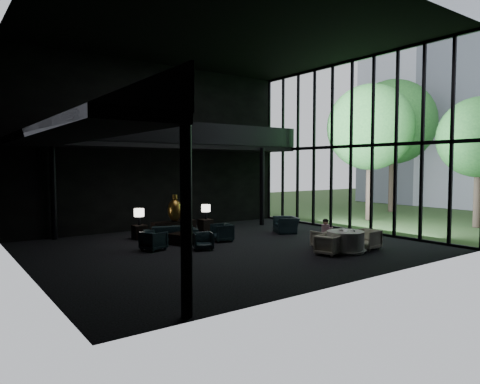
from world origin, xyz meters
TOP-DOWN VIEW (x-y plane):
  - floor at (0.00, 0.00)m, footprint 14.00×12.00m
  - ceiling at (0.00, 0.00)m, footprint 14.00×12.00m
  - wall_back at (0.00, 6.00)m, footprint 14.00×0.04m
  - wall_front at (0.00, -6.00)m, footprint 14.00×0.04m
  - wall_left at (-7.00, 0.00)m, footprint 0.04×12.00m
  - curtain_wall at (6.95, 0.00)m, footprint 0.20×12.00m
  - mezzanine_left at (-6.00, 0.00)m, footprint 2.00×12.00m
  - mezzanine_back at (1.00, 5.00)m, footprint 12.00×2.00m
  - railing_left at (-5.00, 0.00)m, footprint 0.06×12.00m
  - railing_back at (1.00, 4.00)m, footprint 12.00×0.06m
  - column_sw at (-5.00, -5.70)m, footprint 0.24×0.24m
  - column_nw at (-5.00, 5.70)m, footprint 0.24×0.24m
  - column_ne at (4.80, 4.00)m, footprint 0.24×0.24m
  - tree_near at (11.00, 2.00)m, footprint 4.80×4.80m
  - tree_mid at (13.00, -3.00)m, footprint 4.00×4.00m
  - tree_far at (16.00, 4.00)m, footprint 5.60×5.60m
  - console at (-0.49, 3.64)m, footprint 2.00×0.46m
  - bronze_urn at (-0.49, 3.53)m, footprint 0.63×0.63m
  - side_table_left at (-2.09, 3.66)m, footprint 0.53×0.53m
  - table_lamp_left at (-2.09, 3.69)m, footprint 0.42×0.42m
  - side_table_right at (1.11, 3.58)m, footprint 0.55×0.55m
  - table_lamp_right at (1.11, 3.55)m, footprint 0.41×0.41m
  - sofa at (-1.13, 2.66)m, footprint 2.36×1.23m
  - lounge_armchair_west at (-2.63, 1.07)m, footprint 0.92×0.95m
  - lounge_armchair_east at (0.41, 1.15)m, footprint 0.85×0.89m
  - lounge_armchair_south at (-1.12, 0.09)m, footprint 0.80×0.78m
  - window_armchair at (4.02, 1.25)m, footprint 1.21×1.40m
  - coffee_table at (-1.13, 1.53)m, footprint 1.26×1.26m
  - dining_table at (2.79, -3.24)m, footprint 1.49×1.49m
  - dining_chair_north at (2.68, -2.30)m, footprint 0.70×0.65m
  - dining_chair_east at (3.81, -3.38)m, footprint 0.80×0.85m
  - dining_chair_west at (1.91, -3.23)m, footprint 0.84×0.88m
  - child at (2.79, -2.29)m, footprint 0.30×0.30m
  - plate_a at (2.68, -3.32)m, footprint 0.26×0.26m
  - plate_b at (3.02, -2.98)m, footprint 0.23×0.23m
  - saucer at (3.01, -3.37)m, footprint 0.20×0.20m
  - coffee_cup at (3.03, -3.40)m, footprint 0.09×0.09m
  - cereal_bowl at (2.69, -3.12)m, footprint 0.18×0.18m
  - cream_pot at (2.90, -3.54)m, footprint 0.06×0.06m

SIDE VIEW (x-z plane):
  - floor at x=0.00m, z-range -0.01..0.01m
  - coffee_table at x=-1.13m, z-range 0.00..0.43m
  - side_table_left at x=-2.09m, z-range 0.00..0.59m
  - side_table_right at x=1.11m, z-range 0.00..0.61m
  - console at x=-0.49m, z-range 0.00..0.64m
  - lounge_armchair_south at x=-1.12m, z-range 0.00..0.65m
  - dining_table at x=2.79m, z-range -0.05..0.70m
  - dining_chair_north at x=2.68m, z-range 0.00..0.72m
  - dining_chair_west at x=1.91m, z-range 0.00..0.75m
  - lounge_armchair_west at x=-2.63m, z-range 0.00..0.79m
  - lounge_armchair_east at x=0.41m, z-range 0.00..0.79m
  - dining_chair_east at x=3.81m, z-range 0.00..0.85m
  - sofa at x=-1.13m, z-range 0.00..0.89m
  - window_armchair at x=4.02m, z-range 0.00..1.03m
  - saucer at x=3.01m, z-range 0.75..0.76m
  - plate_a at x=2.68m, z-range 0.75..0.76m
  - plate_b at x=3.02m, z-range 0.75..0.77m
  - child at x=2.79m, z-range 0.45..1.10m
  - cream_pot at x=2.90m, z-range 0.75..0.82m
  - cereal_bowl at x=2.69m, z-range 0.75..0.84m
  - coffee_cup at x=3.03m, z-range 0.76..0.83m
  - table_lamp_left at x=-2.09m, z-range 0.74..1.43m
  - table_lamp_right at x=1.11m, z-range 0.76..1.44m
  - bronze_urn at x=-0.49m, z-range 0.55..1.73m
  - column_sw at x=-5.00m, z-range 0.00..4.00m
  - column_nw at x=-5.00m, z-range 0.00..4.00m
  - column_ne at x=4.80m, z-range 0.00..4.00m
  - wall_back at x=0.00m, z-range 0.00..8.00m
  - wall_front at x=0.00m, z-range 0.00..8.00m
  - wall_left at x=-7.00m, z-range 0.00..8.00m
  - curtain_wall at x=6.95m, z-range 0.00..8.00m
  - mezzanine_left at x=-6.00m, z-range 3.88..4.12m
  - mezzanine_back at x=1.00m, z-range 3.88..4.12m
  - tree_mid at x=13.00m, z-range 1.23..7.73m
  - railing_left at x=-5.00m, z-range 4.10..5.10m
  - railing_back at x=1.00m, z-range 4.10..5.10m
  - tree_near at x=11.00m, z-range 1.41..9.06m
  - tree_far at x=16.00m, z-range 1.59..10.39m
  - ceiling at x=0.00m, z-range 7.99..8.01m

